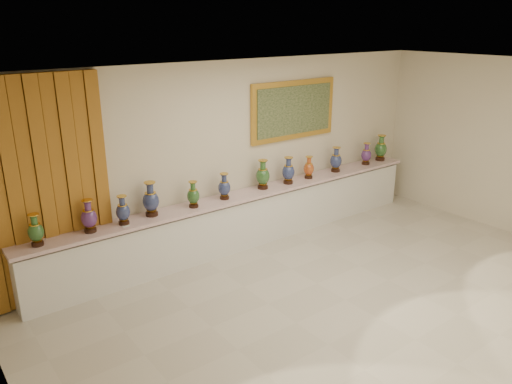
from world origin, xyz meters
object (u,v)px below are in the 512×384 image
Objects in this scene: vase_0 at (36,231)px; vase_2 at (123,212)px; vase_1 at (89,218)px; counter at (246,219)px.

vase_2 is at bearing -0.01° from vase_0.
vase_0 is at bearing -178.23° from vase_1.
vase_2 is at bearing -178.65° from counter.
vase_1 is at bearing 177.38° from vase_2.
vase_2 reaches higher than counter.
vase_0 is 0.93× the size of vase_1.
vase_0 reaches higher than counter.
vase_1 is (-2.58, -0.03, 0.67)m from counter.
vase_1 is at bearing 1.77° from vase_0.
vase_2 is at bearing -2.62° from vase_1.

